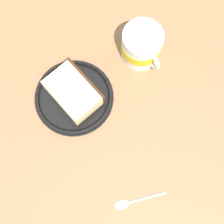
{
  "coord_description": "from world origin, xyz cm",
  "views": [
    {
      "loc": [
        3.87,
        -18.83,
        68.13
      ],
      "look_at": [
        2.87,
        -2.18,
        3.0
      ],
      "focal_mm": 50.8,
      "sensor_mm": 36.0,
      "label": 1
    }
  ],
  "objects_px": {
    "small_plate": "(74,97)",
    "teaspoon": "(129,202)",
    "cake_slice": "(74,93)",
    "tea_mug": "(142,45)"
  },
  "relations": [
    {
      "from": "tea_mug",
      "to": "teaspoon",
      "type": "bearing_deg",
      "value": -91.61
    },
    {
      "from": "tea_mug",
      "to": "teaspoon",
      "type": "relative_size",
      "value": 0.93
    },
    {
      "from": "cake_slice",
      "to": "tea_mug",
      "type": "xyz_separation_m",
      "value": [
        0.14,
        0.11,
        0.01
      ]
    },
    {
      "from": "cake_slice",
      "to": "teaspoon",
      "type": "relative_size",
      "value": 1.25
    },
    {
      "from": "small_plate",
      "to": "teaspoon",
      "type": "height_order",
      "value": "small_plate"
    },
    {
      "from": "small_plate",
      "to": "teaspoon",
      "type": "bearing_deg",
      "value": -58.48
    },
    {
      "from": "small_plate",
      "to": "tea_mug",
      "type": "bearing_deg",
      "value": 39.0
    },
    {
      "from": "small_plate",
      "to": "cake_slice",
      "type": "xyz_separation_m",
      "value": [
        0.0,
        0.0,
        0.02
      ]
    },
    {
      "from": "small_plate",
      "to": "cake_slice",
      "type": "relative_size",
      "value": 1.29
    },
    {
      "from": "small_plate",
      "to": "tea_mug",
      "type": "xyz_separation_m",
      "value": [
        0.14,
        0.12,
        0.04
      ]
    }
  ]
}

